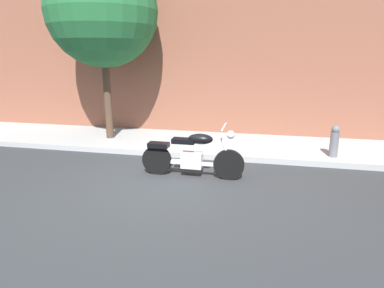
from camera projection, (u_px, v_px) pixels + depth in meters
name	position (u px, v px, depth m)	size (l,w,h in m)	color
ground_plane	(164.00, 184.00, 6.64)	(60.00, 60.00, 0.00)	#303335
sidewalk	(194.00, 143.00, 9.45)	(20.16, 2.46, 0.14)	#A9A9A9
motorcycle	(192.00, 155.00, 6.95)	(2.20, 0.70, 1.14)	black
street_tree	(102.00, 11.00, 8.90)	(3.02, 3.02, 5.18)	#4C3728
fire_hydrant	(334.00, 144.00, 7.90)	(0.20, 0.20, 0.91)	slate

